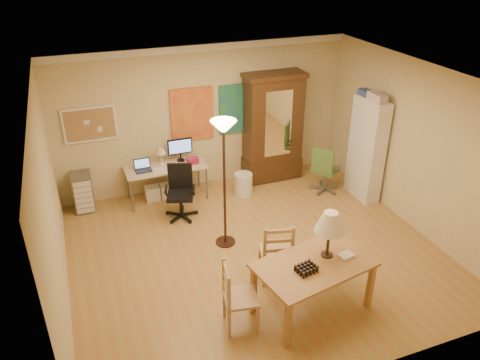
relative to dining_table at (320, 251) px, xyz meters
name	(u,v)px	position (x,y,z in m)	size (l,w,h in m)	color
floor	(255,252)	(-0.30, 1.36, -0.87)	(5.50, 5.50, 0.00)	#A9723C
crown_molding	(203,47)	(-0.30, 3.82, 1.77)	(5.50, 0.08, 0.12)	white
corkboard	(90,124)	(-2.35, 3.83, 0.63)	(0.90, 0.04, 0.62)	#A8814F
art_panel_left	(192,114)	(-0.55, 3.83, 0.58)	(0.80, 0.04, 1.00)	gold
art_panel_right	(238,109)	(0.35, 3.83, 0.58)	(0.75, 0.04, 0.95)	#216486
dining_table	(320,251)	(0.00, 0.00, 0.00)	(1.59, 1.13, 1.37)	#92582F
ladder_chair_back	(276,253)	(-0.27, 0.68, -0.42)	(0.53, 0.51, 0.95)	#9F7148
ladder_chair_left	(238,298)	(-1.08, 0.03, -0.44)	(0.47, 0.49, 0.92)	#9F7148
torchiere_lamp	(224,148)	(-0.65, 1.75, 0.79)	(0.38, 0.38, 2.07)	#3B2017
computer_desk	(168,178)	(-1.16, 3.51, -0.47)	(1.45, 0.63, 1.10)	#C3AD8E
office_chair_black	(181,204)	(-1.10, 2.78, -0.62)	(0.58, 0.58, 0.94)	black
office_chair_green	(324,179)	(1.67, 2.71, -0.62)	(0.59, 0.59, 0.92)	slate
drawer_cart	(83,192)	(-2.65, 3.63, -0.52)	(0.34, 0.41, 0.69)	slate
armoire	(273,134)	(0.97, 3.60, 0.06)	(1.16, 0.55, 2.13)	#341D0E
bookshelf	(367,150)	(2.25, 2.31, 0.07)	(0.28, 0.76, 1.89)	white
wastebin	(243,184)	(0.19, 3.13, -0.65)	(0.34, 0.34, 0.42)	silver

